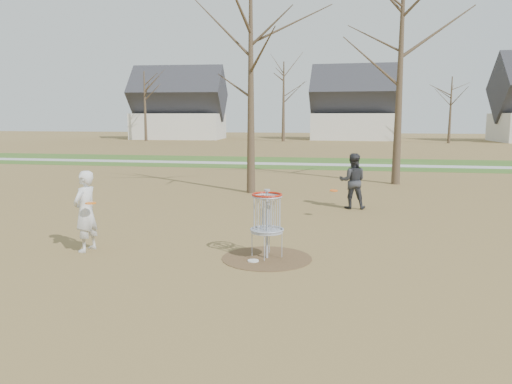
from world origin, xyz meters
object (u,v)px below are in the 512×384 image
player_standing (85,211)px  disc_grounded (253,261)px  player_throwing (353,181)px  disc_golf_basket (267,213)px

player_standing → disc_grounded: bearing=96.1°
player_throwing → disc_golf_basket: size_ratio=1.26×
player_standing → disc_golf_basket: 3.80m
player_standing → player_throwing: 8.16m
player_standing → player_throwing: player_throwing is taller
player_standing → disc_grounded: 3.68m
player_standing → disc_grounded: size_ratio=7.70×
player_standing → disc_golf_basket: size_ratio=1.25×
player_throwing → disc_golf_basket: 6.14m
player_standing → disc_grounded: player_standing is taller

